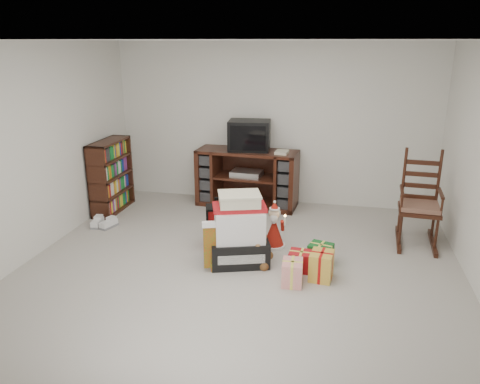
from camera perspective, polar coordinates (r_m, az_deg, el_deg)
name	(u,v)px	position (r m, az deg, el deg)	size (l,w,h in m)	color
room	(239,164)	(4.97, -0.11, 3.46)	(5.01, 5.01, 2.51)	#ADA69E
tv_stand	(247,178)	(7.32, 0.87, 1.72)	(1.59, 0.67, 0.89)	#3F1B12
bookshelf	(111,177)	(7.34, -15.43, 1.74)	(0.30, 0.89, 1.09)	#3A1C0F
rocking_chair	(418,210)	(6.40, 20.89, -2.11)	(0.55, 0.86, 1.25)	#3A1C0F
gift_pile	(239,234)	(5.43, -0.07, -5.08)	(0.78, 0.66, 0.84)	black
red_suitcase	(224,226)	(5.91, -2.01, -4.15)	(0.45, 0.33, 0.63)	maroon
stocking	(213,246)	(5.31, -3.32, -6.56)	(0.27, 0.12, 0.58)	#0D781C
teddy_bear	(259,252)	(5.44, 2.34, -7.27)	(0.26, 0.23, 0.39)	brown
santa_figurine	(274,230)	(5.90, 4.17, -4.63)	(0.29, 0.28, 0.60)	maroon
mrs_claus_figurine	(233,230)	(5.94, -0.89, -4.63)	(0.27, 0.26, 0.55)	maroon
sneaker_pair	(103,223)	(6.85, -16.36, -3.70)	(0.35, 0.30, 0.10)	white
gift_cluster	(310,264)	(5.33, 8.47, -8.62)	(0.54, 0.83, 0.25)	#A41218
crt_television	(249,135)	(7.18, 1.13, 6.91)	(0.66, 0.51, 0.46)	black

